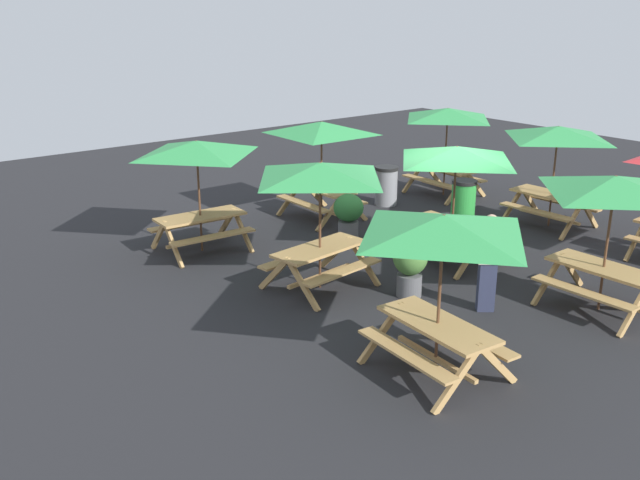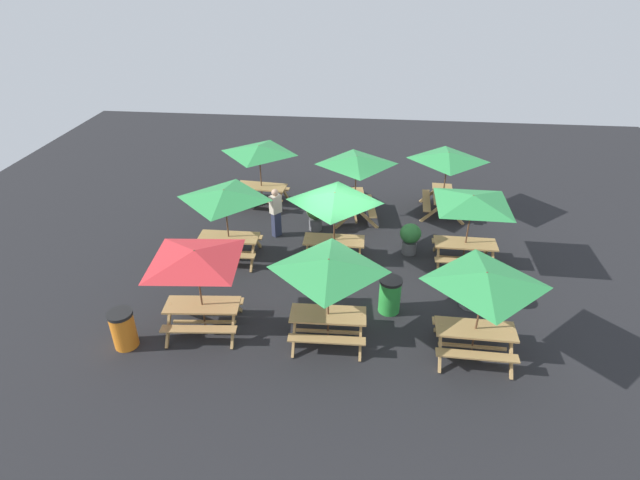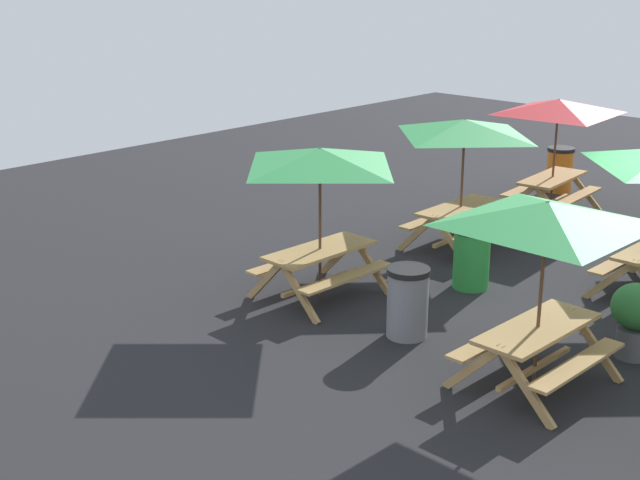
{
  "view_description": "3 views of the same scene",
  "coord_description": "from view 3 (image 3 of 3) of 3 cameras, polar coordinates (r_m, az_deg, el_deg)",
  "views": [
    {
      "loc": [
        -9.07,
        10.39,
        4.93
      ],
      "look_at": [
        0.29,
        2.98,
        0.9
      ],
      "focal_mm": 40.0,
      "sensor_mm": 36.0,
      "label": 1
    },
    {
      "loc": [
        0.68,
        -12.7,
        8.22
      ],
      "look_at": [
        -0.6,
        -0.25,
        0.9
      ],
      "focal_mm": 28.0,
      "sensor_mm": 36.0,
      "label": 2
    },
    {
      "loc": [
        12.47,
        5.09,
        4.96
      ],
      "look_at": [
        3.31,
        -3.62,
        0.9
      ],
      "focal_mm": 50.0,
      "sensor_mm": 36.0,
      "label": 3
    }
  ],
  "objects": [
    {
      "name": "picnic_table_0",
      "position": [
        10.48,
        14.27,
        0.77
      ],
      "size": [
        2.83,
        2.83,
        2.34
      ],
      "rotation": [
        0.0,
        0.0,
        -0.02
      ],
      "color": "tan",
      "rests_on": "ground"
    },
    {
      "name": "picnic_table_2",
      "position": [
        12.98,
        0.0,
        4.58
      ],
      "size": [
        2.05,
        2.05,
        2.34
      ],
      "rotation": [
        0.0,
        0.0,
        -0.02
      ],
      "color": "tan",
      "rests_on": "ground"
    },
    {
      "name": "picnic_table_6",
      "position": [
        15.46,
        9.22,
        6.5
      ],
      "size": [
        2.05,
        2.05,
        2.34
      ],
      "rotation": [
        0.0,
        0.0,
        0.03
      ],
      "color": "tan",
      "rests_on": "ground"
    },
    {
      "name": "picnic_table_7",
      "position": [
        18.03,
        14.97,
        7.73
      ],
      "size": [
        2.82,
        2.82,
        2.34
      ],
      "rotation": [
        0.0,
        0.0,
        0.09
      ],
      "color": "tan",
      "rests_on": "ground"
    },
    {
      "name": "trash_bin_orange",
      "position": [
        20.14,
        15.08,
        4.38
      ],
      "size": [
        0.59,
        0.59,
        0.98
      ],
      "color": "orange",
      "rests_on": "ground"
    },
    {
      "name": "trash_bin_green",
      "position": [
        13.97,
        9.68,
        -1.1
      ],
      "size": [
        0.59,
        0.59,
        0.98
      ],
      "color": "green",
      "rests_on": "ground"
    },
    {
      "name": "trash_bin_gray",
      "position": [
        12.08,
        5.63,
        -3.97
      ],
      "size": [
        0.59,
        0.59,
        0.98
      ],
      "color": "gray",
      "rests_on": "ground"
    },
    {
      "name": "potted_plant_0",
      "position": [
        12.07,
        19.57,
        -4.54
      ],
      "size": [
        0.65,
        0.65,
        1.0
      ],
      "color": "#59595B",
      "rests_on": "ground"
    }
  ]
}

